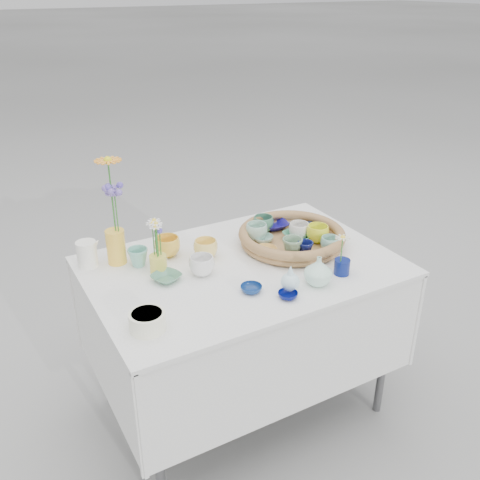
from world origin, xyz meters
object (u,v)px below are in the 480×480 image
display_table (242,404)px  tall_vase_yellow (116,247)px  wicker_tray (292,237)px  bud_vase_seafoam (318,271)px

display_table → tall_vase_yellow: (-0.45, 0.27, 0.84)m
wicker_tray → bud_vase_seafoam: bud_vase_seafoam is taller
bud_vase_seafoam → tall_vase_yellow: size_ratio=0.79×
bud_vase_seafoam → tall_vase_yellow: bearing=138.7°
wicker_tray → tall_vase_yellow: size_ratio=3.21×
wicker_tray → tall_vase_yellow: tall_vase_yellow is taller
tall_vase_yellow → bud_vase_seafoam: bearing=-41.3°
display_table → wicker_tray: size_ratio=2.66×
bud_vase_seafoam → tall_vase_yellow: (-0.63, 0.55, 0.02)m
wicker_tray → bud_vase_seafoam: (-0.10, -0.33, 0.02)m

